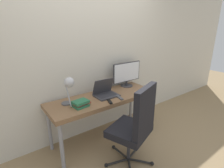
{
  "coord_description": "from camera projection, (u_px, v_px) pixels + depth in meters",
  "views": [
    {
      "loc": [
        -1.32,
        -1.72,
        1.72
      ],
      "look_at": [
        0.13,
        0.26,
        0.89
      ],
      "focal_mm": 28.0,
      "sensor_mm": 36.0,
      "label": 1
    }
  ],
  "objects": [
    {
      "name": "ground_plane",
      "position": [
        115.0,
        147.0,
        2.6
      ],
      "size": [
        12.0,
        12.0,
        0.0
      ],
      "primitive_type": "plane",
      "color": "#937A56"
    },
    {
      "name": "wall_back",
      "position": [
        90.0,
        54.0,
        2.68
      ],
      "size": [
        8.0,
        0.05,
        2.6
      ],
      "color": "beige",
      "rests_on": "ground_plane"
    },
    {
      "name": "desk",
      "position": [
        104.0,
        101.0,
        2.61
      ],
      "size": [
        1.66,
        0.58,
        0.71
      ],
      "color": "brown",
      "rests_on": "ground_plane"
    },
    {
      "name": "laptop",
      "position": [
        105.0,
        92.0,
        2.62
      ],
      "size": [
        0.34,
        0.26,
        0.26
      ],
      "color": "#38383D",
      "rests_on": "desk"
    },
    {
      "name": "monitor",
      "position": [
        127.0,
        73.0,
        2.99
      ],
      "size": [
        0.57,
        0.21,
        0.42
      ],
      "color": "#333338",
      "rests_on": "desk"
    },
    {
      "name": "desk_lamp",
      "position": [
        69.0,
        85.0,
        2.16
      ],
      "size": [
        0.13,
        0.28,
        0.41
      ],
      "color": "#4C4C51",
      "rests_on": "desk"
    },
    {
      "name": "office_chair",
      "position": [
        136.0,
        124.0,
        2.11
      ],
      "size": [
        0.64,
        0.63,
        1.08
      ],
      "color": "black",
      "rests_on": "ground_plane"
    },
    {
      "name": "book_stack",
      "position": [
        81.0,
        103.0,
        2.28
      ],
      "size": [
        0.24,
        0.22,
        0.08
      ],
      "color": "#286B47",
      "rests_on": "desk"
    },
    {
      "name": "tv_remote",
      "position": [
        119.0,
        98.0,
        2.53
      ],
      "size": [
        0.07,
        0.17,
        0.02
      ],
      "color": "#4C4C51",
      "rests_on": "desk"
    },
    {
      "name": "media_remote",
      "position": [
        110.0,
        101.0,
        2.4
      ],
      "size": [
        0.09,
        0.16,
        0.02
      ],
      "color": "black",
      "rests_on": "desk"
    }
  ]
}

